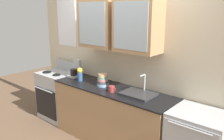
{
  "coord_description": "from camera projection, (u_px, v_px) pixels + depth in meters",
  "views": [
    {
      "loc": [
        2.14,
        -2.49,
        2.01
      ],
      "look_at": [
        0.01,
        0.0,
        1.16
      ],
      "focal_mm": 37.7,
      "sensor_mm": 36.0,
      "label": 1
    }
  ],
  "objects": [
    {
      "name": "back_wall_unit",
      "position": [
        124.0,
        48.0,
        3.55
      ],
      "size": [
        3.85,
        0.45,
        2.65
      ],
      "color": "beige",
      "rests_on": "ground_plane"
    },
    {
      "name": "vase",
      "position": [
        80.0,
        74.0,
        3.8
      ],
      "size": [
        0.09,
        0.09,
        0.22
      ],
      "color": "#33598C",
      "rests_on": "counter"
    },
    {
      "name": "bowl_stack",
      "position": [
        103.0,
        80.0,
        3.56
      ],
      "size": [
        0.18,
        0.18,
        0.19
      ],
      "color": "#8CB7E0",
      "rests_on": "counter"
    },
    {
      "name": "coffee_maker",
      "position": [
        76.0,
        71.0,
        4.04
      ],
      "size": [
        0.17,
        0.2,
        0.29
      ],
      "color": "#B7B7BC",
      "rests_on": "counter"
    },
    {
      "name": "stove_range",
      "position": [
        58.0,
        95.0,
        4.42
      ],
      "size": [
        0.65,
        0.58,
        1.06
      ],
      "color": "#ADAFB5",
      "rests_on": "ground_plane"
    },
    {
      "name": "sink_faucet",
      "position": [
        138.0,
        93.0,
        3.2
      ],
      "size": [
        0.44,
        0.36,
        0.27
      ],
      "color": "#2D2D30",
      "rests_on": "counter"
    },
    {
      "name": "counter",
      "position": [
        112.0,
        116.0,
        3.58
      ],
      "size": [
        1.98,
        0.6,
        0.88
      ],
      "color": "#A87F56",
      "rests_on": "ground_plane"
    },
    {
      "name": "cup_near_sink",
      "position": [
        112.0,
        89.0,
        3.31
      ],
      "size": [
        0.12,
        0.09,
        0.08
      ],
      "color": "#993838",
      "rests_on": "counter"
    }
  ]
}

